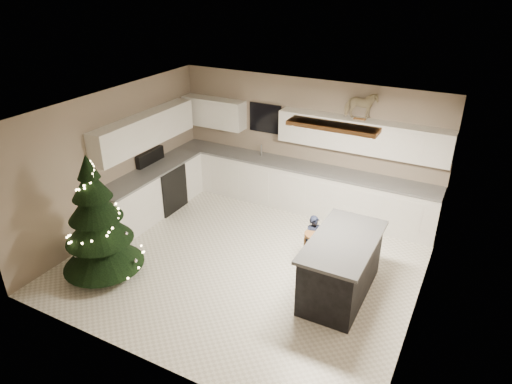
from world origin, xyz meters
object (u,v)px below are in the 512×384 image
island (341,267)px  bar_stool (314,242)px  rocking_horse (361,105)px  christmas_tree (98,228)px  toddler (314,240)px

island → bar_stool: island is taller
rocking_horse → christmas_tree: bearing=122.4°
island → rocking_horse: size_ratio=2.74×
bar_stool → rocking_horse: size_ratio=1.02×
rocking_horse → toddler: bearing=158.3°
island → christmas_tree: christmas_tree is taller
christmas_tree → toddler: 3.44m
bar_stool → toddler: size_ratio=0.73×
bar_stool → toddler: (-0.05, 0.12, -0.04)m
christmas_tree → toddler: (2.85, 1.87, -0.42)m
bar_stool → christmas_tree: christmas_tree is taller
bar_stool → rocking_horse: bearing=89.1°
toddler → bar_stool: bearing=-100.0°
island → bar_stool: bearing=142.8°
toddler → rocking_horse: size_ratio=1.40×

